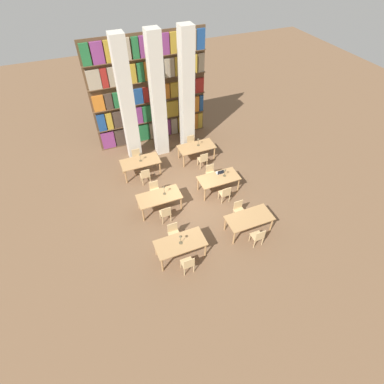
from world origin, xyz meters
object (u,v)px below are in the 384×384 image
(pillar_center, at_px, (158,98))
(chair_4, at_px, (166,213))
(laptop, at_px, (220,172))
(reading_table_2, at_px, (159,198))
(chair_2, at_px, (258,237))
(chair_5, at_px, (155,190))
(chair_3, at_px, (239,210))
(desk_lamp_0, at_px, (181,238))
(chair_8, at_px, (145,175))
(reading_table_5, at_px, (196,148))
(chair_10, at_px, (203,159))
(pillar_left, at_px, (127,104))
(reading_table_1, at_px, (249,219))
(reading_table_0, at_px, (180,244))
(desk_lamp_1, at_px, (164,189))
(chair_11, at_px, (192,143))
(desk_lamp_3, at_px, (140,156))
(reading_table_3, at_px, (219,179))
(chair_0, at_px, (188,264))
(reading_table_4, at_px, (140,163))
(chair_6, at_px, (225,193))
(chair_7, at_px, (211,173))
(desk_lamp_2, at_px, (225,171))
(pillar_right, at_px, (187,93))
(chair_9, at_px, (137,157))
(desk_lamp_4, at_px, (198,141))
(chair_1, at_px, (174,233))

(pillar_center, distance_m, chair_4, 5.57)
(laptop, bearing_deg, reading_table_2, 7.08)
(chair_2, relative_size, chair_5, 1.00)
(chair_3, bearing_deg, desk_lamp_0, 16.53)
(chair_8, distance_m, reading_table_5, 3.05)
(reading_table_5, relative_size, chair_10, 2.07)
(pillar_left, relative_size, reading_table_1, 3.28)
(reading_table_0, distance_m, laptop, 4.21)
(laptop, height_order, chair_10, laptop)
(reading_table_1, height_order, desk_lamp_1, desk_lamp_1)
(chair_4, xyz_separation_m, chair_11, (2.85, 4.15, 0.00))
(reading_table_1, xyz_separation_m, chair_3, (-0.02, 0.74, -0.21))
(desk_lamp_3, bearing_deg, reading_table_3, -40.64)
(chair_0, bearing_deg, reading_table_4, 90.93)
(reading_table_3, relative_size, laptop, 5.72)
(chair_6, height_order, chair_8, same)
(chair_7, bearing_deg, chair_10, -94.12)
(desk_lamp_2, bearing_deg, reading_table_2, -177.68)
(chair_10, bearing_deg, pillar_right, 90.21)
(desk_lamp_0, distance_m, reading_table_3, 3.91)
(chair_9, xyz_separation_m, desk_lamp_4, (3.04, -0.61, 0.59))
(reading_table_4, distance_m, desk_lamp_4, 3.07)
(chair_6, bearing_deg, desk_lamp_3, 131.59)
(chair_10, bearing_deg, chair_11, 90.00)
(chair_5, relative_size, chair_6, 1.00)
(pillar_left, bearing_deg, reading_table_0, -89.66)
(reading_table_0, bearing_deg, chair_3, 16.12)
(chair_4, xyz_separation_m, chair_8, (-0.12, 2.59, 0.00))
(chair_1, bearing_deg, chair_10, -127.48)
(reading_table_1, distance_m, reading_table_3, 2.57)
(chair_2, height_order, desk_lamp_4, desk_lamp_4)
(chair_4, relative_size, chair_6, 1.00)
(reading_table_1, relative_size, reading_table_4, 1.00)
(desk_lamp_1, xyz_separation_m, desk_lamp_4, (2.68, 2.67, -0.00))
(desk_lamp_1, height_order, reading_table_5, desk_lamp_1)
(chair_3, xyz_separation_m, chair_8, (-2.98, 3.57, 0.00))
(reading_table_3, bearing_deg, chair_6, -92.74)
(pillar_right, height_order, reading_table_0, pillar_right)
(chair_4, distance_m, desk_lamp_1, 1.01)
(laptop, xyz_separation_m, desk_lamp_3, (-3.08, 2.23, 0.24))
(reading_table_3, height_order, chair_8, chair_8)
(chair_1, distance_m, chair_6, 3.04)
(chair_2, xyz_separation_m, desk_lamp_3, (-2.96, 5.80, 0.57))
(chair_7, height_order, reading_table_5, chair_7)
(desk_lamp_1, bearing_deg, pillar_left, 94.47)
(chair_1, relative_size, chair_6, 1.00)
(reading_table_1, height_order, chair_7, chair_7)
(chair_8, bearing_deg, desk_lamp_4, 15.98)
(chair_3, xyz_separation_m, desk_lamp_4, (0.06, 4.44, 0.59))
(chair_1, bearing_deg, desk_lamp_2, -148.14)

